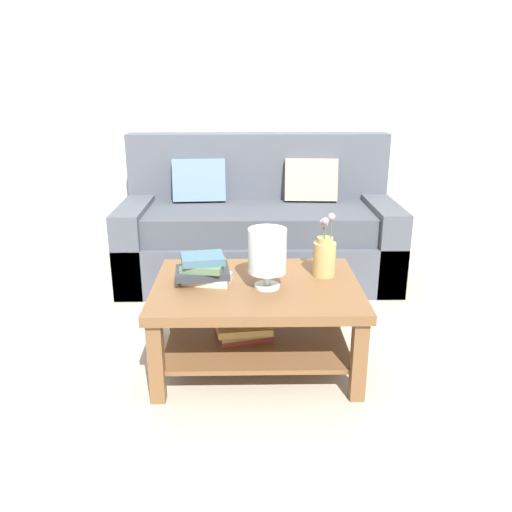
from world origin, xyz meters
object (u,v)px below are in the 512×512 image
Objects in this scene: book_stack_main at (204,269)px; flower_pitcher at (324,255)px; couch at (259,230)px; coffee_table at (256,307)px; glass_hurricane_vase at (267,252)px.

flower_pitcher is (0.63, 0.09, 0.04)m from book_stack_main.
couch reaches higher than flower_pitcher.
flower_pitcher is at bearing -75.29° from couch.
couch reaches higher than coffee_table.
book_stack_main reaches higher than coffee_table.
book_stack_main is at bearing 174.42° from coffee_table.
coffee_table is at bearing -5.58° from book_stack_main.
couch is at bearing 87.99° from coffee_table.
book_stack_main is 0.98× the size of glass_hurricane_vase.
glass_hurricane_vase is (0.32, -0.07, 0.11)m from book_stack_main.
book_stack_main is at bearing -171.81° from flower_pitcher.
book_stack_main is (-0.27, 0.03, 0.21)m from coffee_table.
couch is 6.61× the size of glass_hurricane_vase.
couch reaches higher than glass_hurricane_vase.
book_stack_main is at bearing -103.40° from couch.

